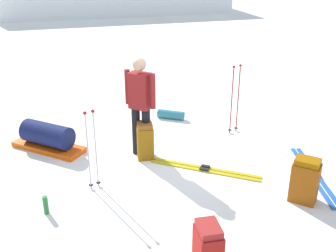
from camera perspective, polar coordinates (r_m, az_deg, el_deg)
ground_plane at (r=6.74m, az=0.00°, el=-5.47°), size 80.00×80.00×0.00m
skier_standing at (r=6.72m, az=-3.87°, el=3.33°), size 0.41×0.44×1.70m
ski_pair_near at (r=6.63m, az=5.13°, el=-5.98°), size 1.51×1.26×0.05m
ski_pair_far at (r=6.83m, az=19.64°, el=-6.45°), size 0.69×1.81×0.05m
backpack_large_dark at (r=6.01m, az=18.50°, el=-7.20°), size 0.44×0.45×0.65m
backpack_bright at (r=6.87m, az=-3.21°, el=-2.04°), size 0.31×0.34×0.63m
backpack_small_spare at (r=4.66m, az=5.57°, el=-16.44°), size 0.29×0.38×0.57m
ski_poles_planted_near at (r=5.93m, az=-10.57°, el=-2.74°), size 0.18×0.10×1.22m
ski_poles_planted_far at (r=7.76m, az=9.32°, el=4.15°), size 0.23×0.12×1.33m
gear_sled at (r=7.47m, az=-16.39°, el=-1.55°), size 1.26×1.26×0.49m
sleeping_mat_rolled at (r=8.52m, az=0.40°, el=1.59°), size 0.55×0.47×0.18m
thermos_bottle at (r=5.77m, az=-16.63°, el=-10.48°), size 0.07×0.07×0.26m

